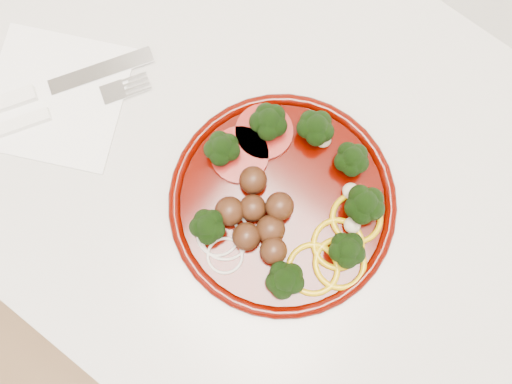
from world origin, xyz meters
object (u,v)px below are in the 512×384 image
Objects in this scene: fork at (34,119)px; napkin at (56,97)px; knife at (30,94)px; plate at (285,200)px.

napkin is at bearing 33.31° from fork.
napkin is 0.04m from fork.
knife is (-0.02, -0.02, 0.01)m from napkin.
plate is 0.30m from napkin.
napkin is 0.75× the size of knife.
plate is at bearing -43.75° from knife.
plate is at bearing 12.47° from napkin.
knife is 0.03m from fork.
knife is at bearing -165.56° from plate.
knife is at bearing -144.47° from napkin.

